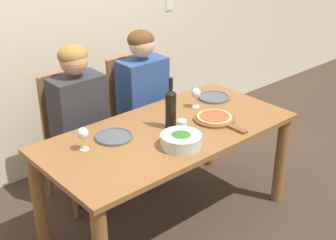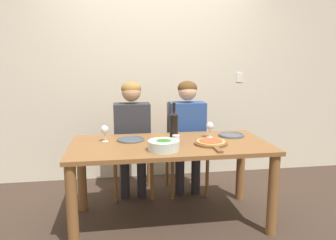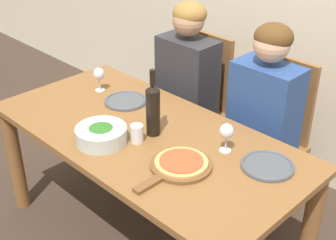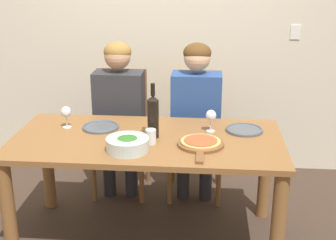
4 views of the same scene
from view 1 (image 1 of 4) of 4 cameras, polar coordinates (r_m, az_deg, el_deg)
ground_plane at (r=3.54m, az=0.06°, el=-12.07°), size 40.00×40.00×0.00m
back_wall at (r=3.93m, az=-12.54°, el=13.03°), size 10.00×0.06×2.70m
dining_table at (r=3.20m, az=0.06°, el=-3.26°), size 1.75×0.85×0.74m
chair_left at (r=3.63m, az=-11.42°, el=-1.61°), size 0.42×0.42×1.00m
chair_right at (r=3.92m, az=-3.92°, el=1.00°), size 0.42×0.42×1.00m
person_woman at (r=3.44m, az=-10.74°, el=1.02°), size 0.47×0.51×1.25m
person_man at (r=3.75m, az=-2.93°, el=3.54°), size 0.47×0.51×1.25m
wine_bottle at (r=3.12m, az=0.34°, el=1.49°), size 0.07×0.07×0.36m
broccoli_bowl at (r=2.93m, az=1.60°, el=-2.47°), size 0.26×0.26×0.09m
dinner_plate_left at (r=3.06m, az=-6.63°, el=-2.00°), size 0.25×0.25×0.02m
dinner_plate_right at (r=3.66m, az=5.57°, el=2.81°), size 0.25×0.25×0.02m
pizza_on_board at (r=3.29m, az=5.78°, el=0.19°), size 0.29×0.43×0.04m
wine_glass_left at (r=2.90m, az=-10.32°, el=-1.77°), size 0.07×0.07×0.15m
wine_glass_right at (r=3.46m, az=3.44°, el=3.18°), size 0.07×0.07×0.15m
water_tumbler at (r=3.08m, az=1.70°, el=-0.85°), size 0.07×0.07×0.09m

